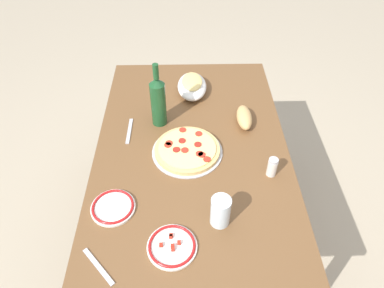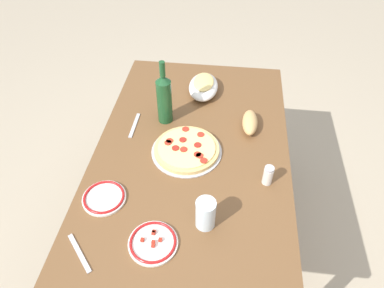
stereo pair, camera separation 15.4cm
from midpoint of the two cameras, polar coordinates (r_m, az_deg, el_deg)
name	(u,v)px [view 1 (the left image)]	position (r m, az deg, el deg)	size (l,w,h in m)	color
ground_plane	(192,235)	(2.13, -2.13, -14.62)	(8.00, 8.00, 0.00)	tan
dining_table	(192,166)	(1.64, -2.68, -3.72)	(1.39, 0.85, 0.72)	brown
pepperoni_pizza	(187,150)	(1.54, -3.63, -1.09)	(0.31, 0.31, 0.03)	#B7B7BC
baked_pasta_dish	(192,85)	(1.86, -2.39, 9.34)	(0.24, 0.15, 0.08)	white
wine_bottle	(158,101)	(1.62, -8.22, 6.84)	(0.07, 0.07, 0.32)	#194723
water_glass	(220,211)	(1.27, 1.11, -10.98)	(0.07, 0.07, 0.12)	silver
side_plate_near	(172,246)	(1.27, -6.86, -16.26)	(0.17, 0.17, 0.02)	white
side_plate_far	(113,207)	(1.40, -15.78, -9.94)	(0.17, 0.17, 0.02)	white
bread_loaf	(244,117)	(1.67, 5.84, 4.17)	(0.17, 0.07, 0.06)	tan
spice_shaker	(272,167)	(1.45, 9.87, -3.83)	(0.04, 0.04, 0.09)	silver
fork_left	(129,131)	(1.68, -12.66, 1.95)	(0.17, 0.02, 0.01)	#B7B7BC
fork_right	(98,267)	(1.29, -18.39, -18.46)	(0.17, 0.02, 0.01)	#B7B7BC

